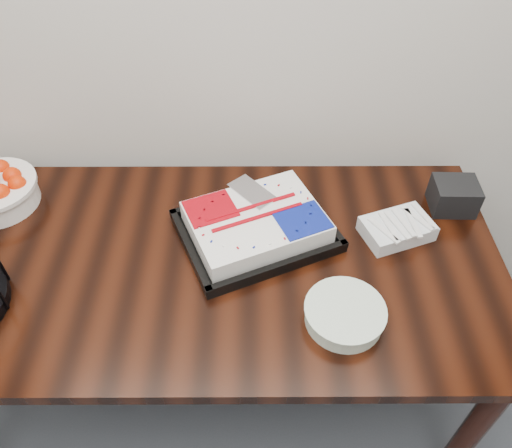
{
  "coord_description": "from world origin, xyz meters",
  "views": [
    {
      "loc": [
        0.13,
        0.99,
        1.92
      ],
      "look_at": [
        0.14,
        2.07,
        0.83
      ],
      "focal_mm": 35.0,
      "sensor_mm": 36.0,
      "label": 1
    }
  ],
  "objects_px": {
    "table": "(213,276)",
    "napkin_box": "(454,196)",
    "plate_stack": "(344,314)",
    "cake_tray": "(256,225)"
  },
  "relations": [
    {
      "from": "table",
      "to": "napkin_box",
      "type": "xyz_separation_m",
      "value": [
        0.8,
        0.23,
        0.14
      ]
    },
    {
      "from": "plate_stack",
      "to": "napkin_box",
      "type": "relative_size",
      "value": 1.57
    },
    {
      "from": "cake_tray",
      "to": "plate_stack",
      "type": "distance_m",
      "value": 0.41
    },
    {
      "from": "plate_stack",
      "to": "cake_tray",
      "type": "bearing_deg",
      "value": 126.35
    },
    {
      "from": "plate_stack",
      "to": "table",
      "type": "bearing_deg",
      "value": 148.98
    },
    {
      "from": "cake_tray",
      "to": "plate_stack",
      "type": "bearing_deg",
      "value": -53.65
    },
    {
      "from": "cake_tray",
      "to": "napkin_box",
      "type": "distance_m",
      "value": 0.67
    },
    {
      "from": "cake_tray",
      "to": "napkin_box",
      "type": "xyz_separation_m",
      "value": [
        0.66,
        0.13,
        0.01
      ]
    },
    {
      "from": "table",
      "to": "cake_tray",
      "type": "bearing_deg",
      "value": 35.97
    },
    {
      "from": "plate_stack",
      "to": "napkin_box",
      "type": "xyz_separation_m",
      "value": [
        0.42,
        0.45,
        0.02
      ]
    }
  ]
}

